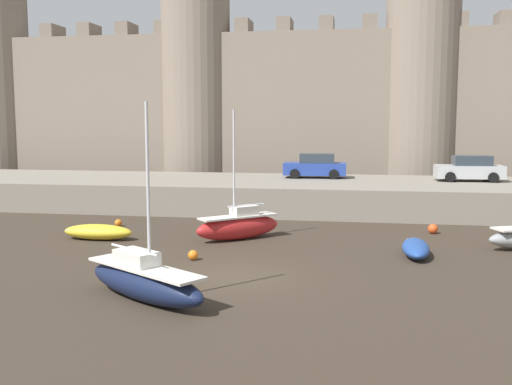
% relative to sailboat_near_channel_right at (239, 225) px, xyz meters
% --- Properties ---
extents(ground_plane, '(160.00, 160.00, 0.00)m').
position_rel_sailboat_near_channel_right_xyz_m(ground_plane, '(1.18, -6.68, -0.66)').
color(ground_plane, '#382D23').
extents(quay_road, '(65.66, 10.00, 1.75)m').
position_rel_sailboat_near_channel_right_xyz_m(quay_road, '(1.18, 10.75, 0.22)').
color(quay_road, gray).
rests_on(quay_road, ground).
extents(castle, '(59.89, 6.23, 20.73)m').
position_rel_sailboat_near_channel_right_xyz_m(castle, '(1.18, 21.15, 7.11)').
color(castle, gray).
rests_on(castle, ground).
extents(sailboat_near_channel_right, '(3.97, 3.72, 6.02)m').
position_rel_sailboat_near_channel_right_xyz_m(sailboat_near_channel_right, '(0.00, 0.00, 0.00)').
color(sailboat_near_channel_right, red).
rests_on(sailboat_near_channel_right, ground).
extents(rowboat_foreground_left, '(3.34, 1.26, 0.71)m').
position_rel_sailboat_near_channel_right_xyz_m(rowboat_foreground_left, '(-6.46, -1.15, -0.29)').
color(rowboat_foreground_left, yellow).
rests_on(rowboat_foreground_left, ground).
extents(rowboat_midflat_left, '(1.17, 3.22, 0.64)m').
position_rel_sailboat_near_channel_right_xyz_m(rowboat_midflat_left, '(7.84, -2.19, -0.32)').
color(rowboat_midflat_left, '#234793').
rests_on(rowboat_midflat_left, ground).
extents(sailboat_near_channel_left, '(5.09, 3.95, 6.07)m').
position_rel_sailboat_near_channel_right_xyz_m(sailboat_near_channel_left, '(-0.98, -9.88, -0.04)').
color(sailboat_near_channel_left, '#141E3D').
rests_on(sailboat_near_channel_left, ground).
extents(mooring_buoy_near_shore, '(0.38, 0.38, 0.38)m').
position_rel_sailboat_near_channel_right_xyz_m(mooring_buoy_near_shore, '(-6.89, 2.28, -0.47)').
color(mooring_buoy_near_shore, orange).
rests_on(mooring_buoy_near_shore, ground).
extents(mooring_buoy_mid_mud, '(0.49, 0.49, 0.49)m').
position_rel_sailboat_near_channel_right_xyz_m(mooring_buoy_mid_mud, '(9.13, 2.98, -0.42)').
color(mooring_buoy_mid_mud, '#E04C1E').
rests_on(mooring_buoy_mid_mud, ground).
extents(mooring_buoy_off_centre, '(0.40, 0.40, 0.40)m').
position_rel_sailboat_near_channel_right_xyz_m(mooring_buoy_off_centre, '(-0.96, -4.46, -0.46)').
color(mooring_buoy_off_centre, orange).
rests_on(mooring_buoy_off_centre, ground).
extents(car_quay_west, '(4.16, 1.99, 1.62)m').
position_rel_sailboat_near_channel_right_xyz_m(car_quay_west, '(12.35, 12.08, 1.87)').
color(car_quay_west, '#B2B5B7').
rests_on(car_quay_west, quay_road).
extents(car_quay_centre_east, '(4.16, 1.99, 1.62)m').
position_rel_sailboat_near_channel_right_xyz_m(car_quay_centre_east, '(2.66, 12.72, 1.87)').
color(car_quay_centre_east, '#263F99').
rests_on(car_quay_centre_east, quay_road).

